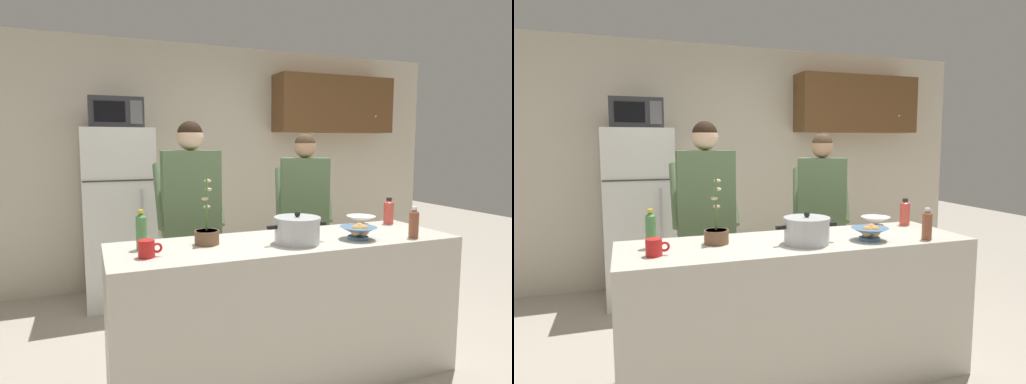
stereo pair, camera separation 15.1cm
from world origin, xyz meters
TOP-DOWN VIEW (x-y plane):
  - ground_plane at (0.00, 0.00)m, footprint 14.00×14.00m
  - back_wall_unit at (0.24, 2.27)m, footprint 6.00×0.48m
  - kitchen_island at (0.00, 0.00)m, footprint 2.22×0.68m
  - refrigerator at (-0.90, 1.85)m, footprint 0.64×0.68m
  - microwave at (-0.90, 1.83)m, footprint 0.48×0.37m
  - person_near_pot at (-0.45, 0.77)m, footprint 0.53×0.43m
  - person_by_sink at (0.58, 0.87)m, footprint 0.59×0.54m
  - cooking_pot at (0.01, -0.10)m, footprint 0.40×0.29m
  - coffee_mug at (-0.89, -0.10)m, footprint 0.13×0.09m
  - bread_bowl at (0.43, -0.15)m, footprint 0.24×0.24m
  - empty_bowl at (0.70, 0.21)m, footprint 0.21×0.21m
  - bottle_near_edge at (0.79, -0.24)m, footprint 0.06×0.06m
  - bottle_mid_counter at (-0.89, 0.09)m, footprint 0.06×0.06m
  - bottle_far_corner at (0.96, 0.22)m, footprint 0.07×0.07m
  - potted_orchid at (-0.51, 0.08)m, footprint 0.15×0.15m

SIDE VIEW (x-z plane):
  - ground_plane at x=0.00m, z-range 0.00..0.00m
  - kitchen_island at x=0.00m, z-range 0.00..0.92m
  - refrigerator at x=-0.90m, z-range 0.00..1.67m
  - empty_bowl at x=0.70m, z-range 0.93..1.01m
  - coffee_mug at x=-0.89m, z-range 0.92..1.02m
  - bread_bowl at x=0.43m, z-range 0.92..1.02m
  - potted_orchid at x=-0.51m, z-range 0.78..1.18m
  - cooking_pot at x=0.01m, z-range 0.90..1.10m
  - person_by_sink at x=0.58m, z-range 0.20..1.81m
  - bottle_far_corner at x=0.96m, z-range 0.92..1.12m
  - bottle_near_edge at x=0.79m, z-range 0.92..1.12m
  - bottle_mid_counter at x=-0.89m, z-range 0.92..1.15m
  - person_near_pot at x=-0.45m, z-range 0.22..1.92m
  - back_wall_unit at x=0.24m, z-range 0.10..2.70m
  - microwave at x=-0.90m, z-range 1.67..1.95m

